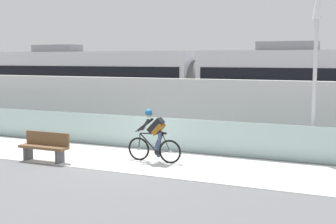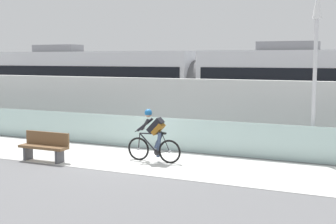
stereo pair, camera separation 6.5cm
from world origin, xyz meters
name	(u,v)px [view 1 (the left image)]	position (x,y,z in m)	size (l,w,h in m)	color
ground_plane	(133,160)	(0.00, 0.00, 0.00)	(200.00, 200.00, 0.00)	slate
bike_path_deck	(133,159)	(0.00, 0.00, 0.01)	(32.00, 3.20, 0.01)	silver
glass_parapet	(158,133)	(0.00, 1.85, 0.55)	(32.00, 0.05, 1.11)	silver
concrete_barrier_wall	(178,110)	(0.00, 3.65, 1.19)	(32.00, 0.36, 2.38)	silver
tram_rail_near	(201,131)	(0.00, 6.13, 0.00)	(32.00, 0.08, 0.01)	#595654
tram_rail_far	(211,127)	(0.00, 7.57, 0.00)	(32.00, 0.08, 0.01)	#595654
tram	(200,86)	(-0.33, 6.85, 1.89)	(22.56, 2.54, 3.81)	silver
cyclist_on_bike	(154,137)	(0.75, 0.00, 0.78)	(1.77, 0.58, 1.61)	black
lamp_post_antenna	(316,53)	(5.10, 2.15, 3.29)	(0.28, 0.28, 5.20)	gray
bench	(45,146)	(-2.34, -1.29, 0.48)	(1.60, 0.45, 0.89)	brown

